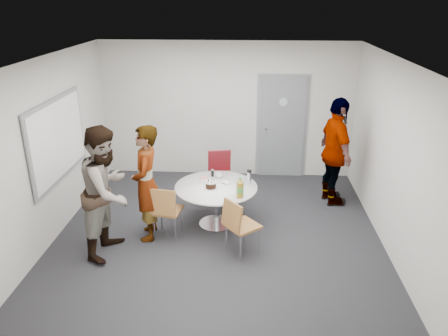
# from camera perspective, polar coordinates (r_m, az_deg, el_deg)

# --- Properties ---
(floor) EXTENTS (5.00, 5.00, 0.00)m
(floor) POSITION_cam_1_polar(r_m,az_deg,el_deg) (6.95, -0.75, -8.56)
(floor) COLOR #242428
(floor) RESTS_ON ground
(ceiling) EXTENTS (5.00, 5.00, 0.00)m
(ceiling) POSITION_cam_1_polar(r_m,az_deg,el_deg) (6.05, -0.88, 14.08)
(ceiling) COLOR silver
(ceiling) RESTS_ON wall_back
(wall_back) EXTENTS (5.00, 0.00, 5.00)m
(wall_back) POSITION_cam_1_polar(r_m,az_deg,el_deg) (8.76, 0.41, 7.53)
(wall_back) COLOR beige
(wall_back) RESTS_ON floor
(wall_left) EXTENTS (0.00, 5.00, 5.00)m
(wall_left) POSITION_cam_1_polar(r_m,az_deg,el_deg) (7.01, -21.66, 2.26)
(wall_left) COLOR beige
(wall_left) RESTS_ON floor
(wall_right) EXTENTS (0.00, 5.00, 5.00)m
(wall_right) POSITION_cam_1_polar(r_m,az_deg,el_deg) (6.68, 21.12, 1.39)
(wall_right) COLOR beige
(wall_right) RESTS_ON floor
(wall_front) EXTENTS (5.00, 0.00, 5.00)m
(wall_front) POSITION_cam_1_polar(r_m,az_deg,el_deg) (4.12, -3.44, -9.93)
(wall_front) COLOR beige
(wall_front) RESTS_ON floor
(door) EXTENTS (1.02, 0.17, 2.12)m
(door) POSITION_cam_1_polar(r_m,az_deg,el_deg) (8.84, 7.57, 5.30)
(door) COLOR slate
(door) RESTS_ON wall_back
(whiteboard) EXTENTS (0.04, 1.90, 1.25)m
(whiteboard) POSITION_cam_1_polar(r_m,az_deg,el_deg) (7.14, -20.84, 3.55)
(whiteboard) COLOR gray
(whiteboard) RESTS_ON wall_left
(table) EXTENTS (1.31, 1.31, 1.01)m
(table) POSITION_cam_1_polar(r_m,az_deg,el_deg) (6.92, -0.81, -3.11)
(table) COLOR white
(table) RESTS_ON floor
(chair_near_left) EXTENTS (0.47, 0.50, 0.86)m
(chair_near_left) POSITION_cam_1_polar(r_m,az_deg,el_deg) (6.63, -7.66, -5.19)
(chair_near_left) COLOR brown
(chair_near_left) RESTS_ON floor
(chair_near_right) EXTENTS (0.60, 0.60, 0.87)m
(chair_near_right) POSITION_cam_1_polar(r_m,az_deg,el_deg) (6.18, 1.83, -7.11)
(chair_near_right) COLOR brown
(chair_near_right) RESTS_ON floor
(chair_far) EXTENTS (0.50, 0.54, 0.90)m
(chair_far) POSITION_cam_1_polar(r_m,az_deg,el_deg) (7.85, -0.52, -0.34)
(chair_far) COLOR maroon
(chair_far) RESTS_ON floor
(person_main) EXTENTS (0.50, 0.70, 1.78)m
(person_main) POSITION_cam_1_polar(r_m,az_deg,el_deg) (6.59, -10.11, -2.00)
(person_main) COLOR #A5C6EA
(person_main) RESTS_ON floor
(person_left) EXTENTS (0.86, 1.03, 1.90)m
(person_left) POSITION_cam_1_polar(r_m,az_deg,el_deg) (6.31, -15.03, -2.95)
(person_left) COLOR white
(person_left) RESTS_ON floor
(person_right) EXTENTS (0.69, 1.20, 1.92)m
(person_right) POSITION_cam_1_polar(r_m,az_deg,el_deg) (7.80, 14.35, 2.00)
(person_right) COLOR black
(person_right) RESTS_ON floor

